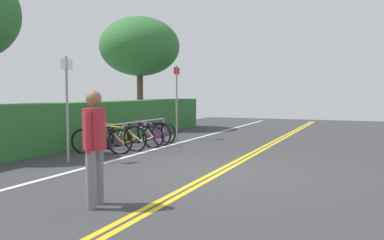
% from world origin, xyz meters
% --- Properties ---
extents(ground_plane, '(35.20, 13.70, 0.05)m').
position_xyz_m(ground_plane, '(0.00, 0.00, -0.03)').
color(ground_plane, '#353538').
extents(centre_line_yellow_inner, '(31.68, 0.10, 0.00)m').
position_xyz_m(centre_line_yellow_inner, '(0.00, -0.08, 0.00)').
color(centre_line_yellow_inner, gold).
rests_on(centre_line_yellow_inner, ground_plane).
extents(centre_line_yellow_outer, '(31.68, 0.10, 0.00)m').
position_xyz_m(centre_line_yellow_outer, '(0.00, 0.08, 0.00)').
color(centre_line_yellow_outer, gold).
rests_on(centre_line_yellow_outer, ground_plane).
extents(bike_lane_stripe_white, '(31.68, 0.12, 0.00)m').
position_xyz_m(bike_lane_stripe_white, '(0.00, 2.81, 0.00)').
color(bike_lane_stripe_white, white).
rests_on(bike_lane_stripe_white, ground_plane).
extents(bike_rack, '(3.83, 0.05, 0.77)m').
position_xyz_m(bike_rack, '(2.67, 3.57, 0.56)').
color(bike_rack, '#9EA0A5').
rests_on(bike_rack, ground_plane).
extents(bicycle_0, '(0.57, 1.67, 0.72)m').
position_xyz_m(bicycle_0, '(1.20, 3.71, 0.34)').
color(bicycle_0, black).
rests_on(bicycle_0, ground_plane).
extents(bicycle_1, '(0.46, 1.81, 0.76)m').
position_xyz_m(bicycle_1, '(1.95, 3.66, 0.36)').
color(bicycle_1, black).
rests_on(bicycle_1, ground_plane).
extents(bicycle_2, '(0.46, 1.77, 0.71)m').
position_xyz_m(bicycle_2, '(2.73, 3.56, 0.33)').
color(bicycle_2, black).
rests_on(bicycle_2, ground_plane).
extents(bicycle_3, '(0.53, 1.80, 0.77)m').
position_xyz_m(bicycle_3, '(3.42, 3.54, 0.36)').
color(bicycle_3, black).
rests_on(bicycle_3, ground_plane).
extents(bicycle_4, '(0.60, 1.69, 0.69)m').
position_xyz_m(bicycle_4, '(4.08, 3.62, 0.32)').
color(bicycle_4, black).
rests_on(bicycle_4, ground_plane).
extents(pedestrian, '(0.48, 0.32, 1.65)m').
position_xyz_m(pedestrian, '(-3.05, 0.78, 0.95)').
color(pedestrian, slate).
rests_on(pedestrian, ground_plane).
extents(sign_post_near, '(0.36, 0.09, 2.46)m').
position_xyz_m(sign_post_near, '(-0.21, 3.64, 1.47)').
color(sign_post_near, gray).
rests_on(sign_post_near, ground_plane).
extents(sign_post_far, '(0.36, 0.06, 2.56)m').
position_xyz_m(sign_post_far, '(5.11, 3.34, 1.52)').
color(sign_post_far, gray).
rests_on(sign_post_far, ground_plane).
extents(hedge_backdrop, '(12.78, 1.13, 1.33)m').
position_xyz_m(hedge_backdrop, '(4.17, 5.44, 0.66)').
color(hedge_backdrop, '#2D6B30').
rests_on(hedge_backdrop, ground_plane).
extents(tree_mid, '(3.56, 3.56, 4.98)m').
position_xyz_m(tree_mid, '(8.22, 6.63, 3.66)').
color(tree_mid, brown).
rests_on(tree_mid, ground_plane).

